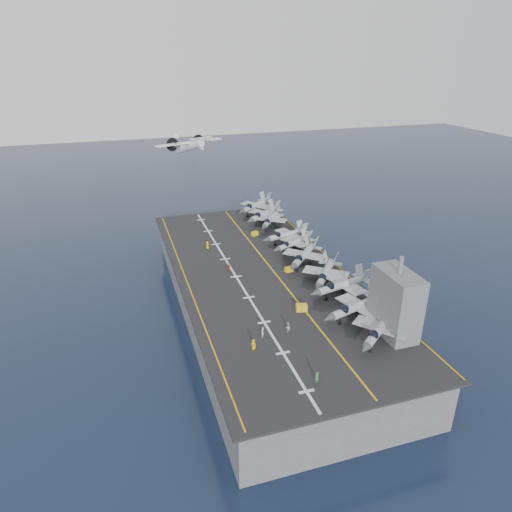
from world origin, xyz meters
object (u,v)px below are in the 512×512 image
object	(u,v)px
fighter_jet_0	(380,328)
transport_plane	(190,147)
island_superstructure	(396,296)
tow_cart_a	(302,308)

from	to	relation	value
fighter_jet_0	transport_plane	world-z (taller)	transport_plane
island_superstructure	fighter_jet_0	size ratio (longest dim) A/B	0.87
fighter_jet_0	transport_plane	bearing A→B (deg)	100.12
tow_cart_a	transport_plane	bearing A→B (deg)	95.35
fighter_jet_0	tow_cart_a	distance (m)	16.25
fighter_jet_0	island_superstructure	bearing A→B (deg)	22.97
fighter_jet_0	tow_cart_a	xyz separation A→B (m)	(-9.00, 13.40, -1.85)
island_superstructure	tow_cart_a	bearing A→B (deg)	136.82
tow_cart_a	transport_plane	distance (m)	80.14
transport_plane	island_superstructure	bearing A→B (deg)	-77.48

